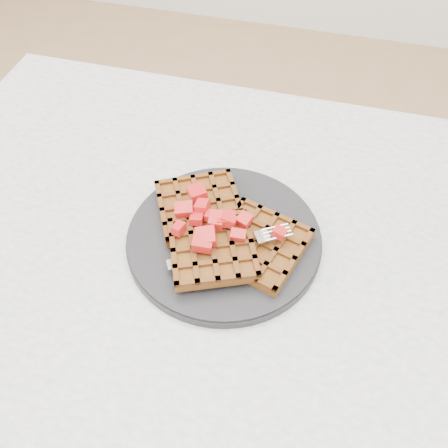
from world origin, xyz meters
name	(u,v)px	position (x,y,z in m)	size (l,w,h in m)	color
ground	(255,442)	(0.00, 0.00, 0.00)	(4.00, 4.00, 0.00)	tan
table	(275,318)	(0.00, 0.00, 0.64)	(1.20, 0.80, 0.75)	white
plate	(224,238)	(-0.09, 0.04, 0.76)	(0.27, 0.27, 0.02)	black
waffles	(223,232)	(-0.09, 0.03, 0.78)	(0.24, 0.22, 0.03)	brown
strawberry_pile	(224,217)	(-0.09, 0.04, 0.80)	(0.15, 0.15, 0.02)	#A80002
fork	(239,251)	(-0.06, 0.01, 0.77)	(0.02, 0.18, 0.02)	silver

